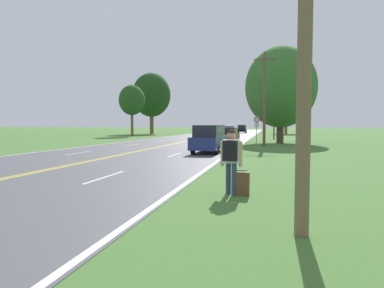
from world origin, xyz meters
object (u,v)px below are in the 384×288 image
Objects in this scene: car_dark_blue_van_nearest at (209,138)px; car_maroon_sedan_approaching at (229,135)px; suitcase at (241,184)px; tree_mid_treeline at (132,100)px; tree_behind_sign at (151,95)px; tree_right_cluster at (286,108)px; tree_left_verge at (281,87)px; car_champagne_sedan_mid_near at (229,131)px; car_black_van_mid_far at (242,129)px; traffic_sign at (257,123)px; car_dark_grey_hatchback_receding at (210,129)px; hitchhiker_person at (231,155)px.

car_maroon_sedan_approaching is at bearing -177.72° from car_dark_blue_van_nearest.
suitcase is 0.08× the size of tree_mid_treeline.
tree_behind_sign is 26.64m from tree_right_cluster.
tree_left_verge reaches higher than tree_right_cluster.
car_dark_blue_van_nearest is 32.14m from car_champagne_sedan_mid_near.
tree_behind_sign is at bearing -154.45° from car_dark_blue_van_nearest.
car_maroon_sedan_approaching is at bearing 4.61° from car_champagne_sedan_mid_near.
tree_mid_treeline is 28.65m from car_black_van_mid_far.
traffic_sign is 11.78m from car_dark_blue_van_nearest.
car_maroon_sedan_approaching is 19.29m from car_champagne_sedan_mid_near.
tree_left_verge is 1.98× the size of car_dark_blue_van_nearest.
tree_mid_treeline is 31.21m from tree_right_cluster.
car_dark_blue_van_nearest is 1.14× the size of car_black_van_mid_far.
tree_behind_sign is at bearing 129.76° from tree_left_verge.
car_black_van_mid_far is at bearing 176.76° from car_champagne_sedan_mid_near.
hitchhiker_person is at bearing -171.68° from car_dark_grey_hatchback_receding.
tree_right_cluster is (4.16, 61.03, 3.96)m from hitchhiker_person.
tree_behind_sign is (-21.94, 55.09, 7.31)m from suitcase.
tree_right_cluster reaches higher than hitchhiker_person.
car_maroon_sedan_approaching is (18.55, -28.78, -6.83)m from tree_behind_sign.
tree_mid_treeline is 33.15m from car_dark_blue_van_nearest.
traffic_sign is at bearing 65.67° from car_maroon_sedan_approaching.
car_black_van_mid_far reaches higher than car_dark_grey_hatchback_receding.
tree_left_verge is (2.03, 26.56, 4.52)m from hitchhiker_person.
car_maroon_sedan_approaching is at bearing -176.89° from tree_left_verge.
suitcase is 27.17m from tree_left_verge.
hitchhiker_person is 0.22× the size of tree_mid_treeline.
suitcase is 0.25× the size of traffic_sign.
suitcase is 0.16× the size of car_black_van_mid_far.
tree_right_cluster is 1.93× the size of car_black_van_mid_far.
tree_right_cluster is 18.69m from car_champagne_sedan_mid_near.
traffic_sign is at bearing -166.89° from car_dark_grey_hatchback_receding.
tree_left_verge is 39.42m from car_black_van_mid_far.
car_maroon_sedan_approaching is at bearing 12.82° from suitcase.
traffic_sign is at bearing 5.72° from car_black_van_mid_far.
tree_left_verge reaches higher than hitchhiker_person.
traffic_sign reaches higher than car_champagne_sedan_mid_near.
car_dark_grey_hatchback_receding is (-10.19, 59.52, -0.16)m from car_dark_blue_van_nearest.
tree_behind_sign is 34.91m from car_maroon_sedan_approaching.
tree_mid_treeline reaches higher than car_dark_blue_van_nearest.
tree_mid_treeline reaches higher than car_black_van_mid_far.
traffic_sign is at bearing -96.92° from tree_right_cluster.
suitcase is 74.18m from car_dark_grey_hatchback_receding.
tree_behind_sign reaches higher than tree_mid_treeline.
tree_behind_sign is at bearing 125.35° from traffic_sign.
car_dark_blue_van_nearest reaches higher than car_maroon_sedan_approaching.
car_dark_grey_hatchback_receding is at bearing -165.67° from car_maroon_sedan_approaching.
tree_right_cluster is 21.38m from car_dark_grey_hatchback_receding.
car_champagne_sedan_mid_near is (14.81, 4.09, -4.85)m from tree_mid_treeline.
tree_behind_sign is 46.17m from car_dark_blue_van_nearest.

